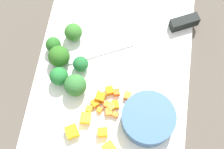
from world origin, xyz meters
name	(u,v)px	position (x,y,z in m)	size (l,w,h in m)	color
ground_plane	(112,79)	(0.00, 0.00, 0.00)	(4.00, 4.00, 0.00)	#534B41
cutting_board	(112,77)	(0.00, 0.00, 0.01)	(0.44, 0.30, 0.01)	white
prep_bowl	(148,119)	(-0.08, -0.08, 0.03)	(0.10, 0.10, 0.04)	#39608B
chef_knife	(155,32)	(0.11, -0.07, 0.02)	(0.16, 0.29, 0.02)	silver
carrot_dice_0	(117,92)	(-0.03, -0.01, 0.02)	(0.01, 0.01, 0.01)	orange
carrot_dice_1	(116,115)	(-0.08, -0.02, 0.02)	(0.01, 0.01, 0.01)	orange
carrot_dice_2	(95,103)	(-0.06, 0.02, 0.02)	(0.01, 0.01, 0.01)	orange
carrot_dice_3	(109,112)	(-0.07, -0.01, 0.02)	(0.01, 0.01, 0.01)	orange
carrot_dice_4	(116,105)	(-0.06, -0.02, 0.02)	(0.01, 0.02, 0.01)	orange
carrot_dice_5	(105,104)	(-0.06, 0.00, 0.02)	(0.01, 0.01, 0.01)	orange
carrot_dice_6	(100,110)	(-0.07, 0.01, 0.02)	(0.01, 0.01, 0.01)	orange
carrot_dice_7	(108,90)	(-0.03, 0.00, 0.02)	(0.01, 0.01, 0.01)	orange
carrot_dice_8	(100,97)	(-0.05, 0.01, 0.02)	(0.02, 0.02, 0.02)	orange
carrot_dice_9	(127,96)	(-0.04, -0.04, 0.02)	(0.01, 0.01, 0.01)	orange
pepper_dice_0	(110,149)	(-0.14, -0.02, 0.02)	(0.02, 0.02, 0.02)	yellow
pepper_dice_1	(72,132)	(-0.12, 0.06, 0.02)	(0.02, 0.02, 0.02)	yellow
pepper_dice_4	(111,107)	(-0.06, -0.01, 0.02)	(0.01, 0.01, 0.01)	yellow
pepper_dice_5	(86,118)	(-0.09, 0.04, 0.02)	(0.02, 0.02, 0.02)	yellow
pepper_dice_6	(104,133)	(-0.12, 0.00, 0.02)	(0.01, 0.02, 0.02)	yellow
pepper_dice_7	(89,109)	(-0.07, 0.03, 0.02)	(0.01, 0.01, 0.01)	yellow
broccoli_floret_0	(73,32)	(0.08, 0.09, 0.03)	(0.04, 0.04, 0.04)	#96BB58
broccoli_floret_1	(75,85)	(-0.04, 0.06, 0.03)	(0.04, 0.04, 0.04)	#81BA66
broccoli_floret_2	(81,64)	(0.01, 0.06, 0.03)	(0.03, 0.03, 0.03)	#87B85B
broccoli_floret_3	(59,76)	(-0.02, 0.10, 0.03)	(0.04, 0.04, 0.04)	#88B061
broccoli_floret_4	(59,56)	(0.02, 0.11, 0.03)	(0.04, 0.04, 0.04)	#97B454
broccoli_floret_5	(53,45)	(0.04, 0.13, 0.03)	(0.03, 0.03, 0.03)	#96BD59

